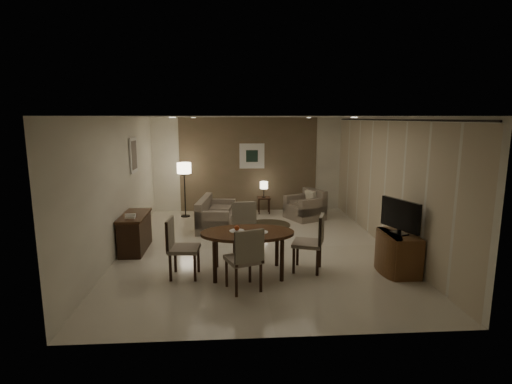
{
  "coord_description": "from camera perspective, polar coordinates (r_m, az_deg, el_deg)",
  "views": [
    {
      "loc": [
        -0.55,
        -8.0,
        2.68
      ],
      "look_at": [
        0.0,
        0.2,
        1.15
      ],
      "focal_mm": 28.0,
      "sensor_mm": 36.0,
      "label": 1
    }
  ],
  "objects": [
    {
      "name": "room_shell",
      "position": [
        8.52,
        -0.09,
        1.57
      ],
      "size": [
        5.5,
        7.0,
        2.7
      ],
      "color": "beige",
      "rests_on": "ground"
    },
    {
      "name": "taupe_accent",
      "position": [
        11.57,
        -1.08,
        3.94
      ],
      "size": [
        3.96,
        0.03,
        2.7
      ],
      "primitive_type": "cube",
      "color": "brown",
      "rests_on": "wall_back"
    },
    {
      "name": "curtain_wall",
      "position": [
        8.73,
        17.93,
        1.07
      ],
      "size": [
        0.08,
        6.7,
        2.58
      ],
      "primitive_type": null,
      "color": "beige",
      "rests_on": "wall_right"
    },
    {
      "name": "curtain_rod",
      "position": [
        8.63,
        18.43,
        9.75
      ],
      "size": [
        0.03,
        6.8,
        0.03
      ],
      "primitive_type": "cylinder",
      "rotation": [
        1.57,
        0.0,
        0.0
      ],
      "color": "black",
      "rests_on": "wall_right"
    },
    {
      "name": "art_back_frame",
      "position": [
        11.53,
        -0.58,
        5.17
      ],
      "size": [
        0.72,
        0.03,
        0.72
      ],
      "primitive_type": "cube",
      "color": "silver",
      "rests_on": "wall_back"
    },
    {
      "name": "art_back_canvas",
      "position": [
        11.51,
        -0.58,
        5.16
      ],
      "size": [
        0.34,
        0.01,
        0.34
      ],
      "primitive_type": "cube",
      "color": "black",
      "rests_on": "wall_back"
    },
    {
      "name": "art_left_frame",
      "position": [
        9.49,
        -17.11,
        5.06
      ],
      "size": [
        0.03,
        0.6,
        0.8
      ],
      "primitive_type": "cube",
      "color": "silver",
      "rests_on": "wall_left"
    },
    {
      "name": "art_left_canvas",
      "position": [
        9.49,
        -17.02,
        5.07
      ],
      "size": [
        0.01,
        0.46,
        0.64
      ],
      "primitive_type": "cube",
      "color": "gray",
      "rests_on": "wall_left"
    },
    {
      "name": "downlight_nl",
      "position": [
        6.26,
        -11.85,
        10.38
      ],
      "size": [
        0.1,
        0.1,
        0.01
      ],
      "primitive_type": "cylinder",
      "color": "white",
      "rests_on": "ceiling"
    },
    {
      "name": "downlight_nr",
      "position": [
        6.5,
        13.84,
        10.3
      ],
      "size": [
        0.1,
        0.1,
        0.01
      ],
      "primitive_type": "cylinder",
      "color": "white",
      "rests_on": "ceiling"
    },
    {
      "name": "downlight_fl",
      "position": [
        9.84,
        -8.94,
        10.45
      ],
      "size": [
        0.1,
        0.1,
        0.01
      ],
      "primitive_type": "cylinder",
      "color": "white",
      "rests_on": "ceiling"
    },
    {
      "name": "downlight_fr",
      "position": [
        9.99,
        7.55,
        10.48
      ],
      "size": [
        0.1,
        0.1,
        0.01
      ],
      "primitive_type": "cylinder",
      "color": "white",
      "rests_on": "ceiling"
    },
    {
      "name": "console_desk",
      "position": [
        8.55,
        -16.89,
        -5.56
      ],
      "size": [
        0.48,
        1.2,
        0.75
      ],
      "primitive_type": null,
      "color": "#4B2F18",
      "rests_on": "floor"
    },
    {
      "name": "telephone",
      "position": [
        8.16,
        -17.51,
        -3.27
      ],
      "size": [
        0.2,
        0.14,
        0.09
      ],
      "primitive_type": null,
      "color": "white",
      "rests_on": "console_desk"
    },
    {
      "name": "tv_cabinet",
      "position": [
        7.51,
        19.73,
        -8.18
      ],
      "size": [
        0.48,
        0.9,
        0.7
      ],
      "primitive_type": null,
      "color": "brown",
      "rests_on": "floor"
    },
    {
      "name": "flat_tv",
      "position": [
        7.32,
        19.91,
        -3.2
      ],
      "size": [
        0.36,
        0.85,
        0.6
      ],
      "primitive_type": null,
      "rotation": [
        0.0,
        0.0,
        0.35
      ],
      "color": "black",
      "rests_on": "tv_cabinet"
    },
    {
      "name": "dining_table",
      "position": [
        6.98,
        -1.21,
        -8.71
      ],
      "size": [
        1.61,
        1.01,
        0.75
      ],
      "primitive_type": null,
      "color": "#4B2F18",
      "rests_on": "floor"
    },
    {
      "name": "chair_near",
      "position": [
        6.34,
        -1.83,
        -9.45
      ],
      "size": [
        0.64,
        0.64,
        1.03
      ],
      "primitive_type": null,
      "rotation": [
        0.0,
        0.0,
        3.51
      ],
      "color": "gray",
      "rests_on": "floor"
    },
    {
      "name": "chair_far",
      "position": [
        7.76,
        -1.51,
        -5.59
      ],
      "size": [
        0.54,
        0.54,
        1.05
      ],
      "primitive_type": null,
      "rotation": [
        0.0,
        0.0,
        0.07
      ],
      "color": "gray",
      "rests_on": "floor"
    },
    {
      "name": "chair_left",
      "position": [
        6.93,
        -10.2,
        -7.87
      ],
      "size": [
        0.52,
        0.52,
        1.02
      ],
      "primitive_type": null,
      "rotation": [
        0.0,
        0.0,
        1.5
      ],
      "color": "gray",
      "rests_on": "floor"
    },
    {
      "name": "chair_right",
      "position": [
        7.15,
        7.35,
        -7.18
      ],
      "size": [
        0.63,
        0.63,
        1.03
      ],
      "primitive_type": null,
      "rotation": [
        0.0,
        0.0,
        -1.9
      ],
      "color": "gray",
      "rests_on": "floor"
    },
    {
      "name": "plate_a",
      "position": [
        6.91,
        -2.74,
        -5.58
      ],
      "size": [
        0.26,
        0.26,
        0.02
      ],
      "primitive_type": "cylinder",
      "color": "white",
      "rests_on": "dining_table"
    },
    {
      "name": "plate_b",
      "position": [
        6.83,
        0.65,
        -5.75
      ],
      "size": [
        0.26,
        0.26,
        0.02
      ],
      "primitive_type": "cylinder",
      "color": "white",
      "rests_on": "dining_table"
    },
    {
      "name": "fruit_apple",
      "position": [
        6.89,
        -2.75,
        -5.15
      ],
      "size": [
        0.09,
        0.09,
        0.09
      ],
      "primitive_type": "sphere",
      "color": "#9D3612",
      "rests_on": "plate_a"
    },
    {
      "name": "napkin",
      "position": [
        6.82,
        0.65,
        -5.57
      ],
      "size": [
        0.12,
        0.08,
        0.03
      ],
      "primitive_type": "cube",
      "color": "white",
      "rests_on": "plate_b"
    },
    {
      "name": "round_rug",
      "position": [
        10.17,
        1.75,
        -4.7
      ],
      "size": [
        1.13,
        1.13,
        0.01
      ],
      "primitive_type": "cylinder",
      "color": "#3C3321",
      "rests_on": "floor"
    },
    {
      "name": "sofa",
      "position": [
        9.89,
        -5.64,
        -3.02
      ],
      "size": [
        1.65,
        0.97,
        0.74
      ],
      "primitive_type": null,
      "rotation": [
        0.0,
        0.0,
        1.45
      ],
      "color": "gray",
      "rests_on": "floor"
    },
    {
      "name": "armchair",
      "position": [
        10.78,
        7.0,
        -1.81
      ],
      "size": [
        1.13,
        1.15,
        0.78
      ],
      "primitive_type": null,
      "rotation": [
        0.0,
        0.0,
        -1.11
      ],
      "color": "gray",
      "rests_on": "floor"
    },
    {
      "name": "side_table",
      "position": [
        11.38,
        1.12,
        -1.89
      ],
      "size": [
        0.36,
        0.36,
        0.46
      ],
      "primitive_type": null,
      "color": "black",
      "rests_on": "floor"
    },
    {
      "name": "table_lamp",
      "position": [
        11.28,
        1.13,
        0.49
      ],
      "size": [
        0.22,
        0.22,
        0.5
      ],
      "primitive_type": null,
      "color": "#FFEAC1",
      "rests_on": "side_table"
    },
    {
      "name": "floor_lamp",
      "position": [
        11.05,
        -10.14,
        0.29
      ],
      "size": [
        0.38,
        0.38,
        1.49
      ],
      "primitive_type": null,
      "color": "#FFE5B7",
      "rests_on": "floor"
    }
  ]
}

